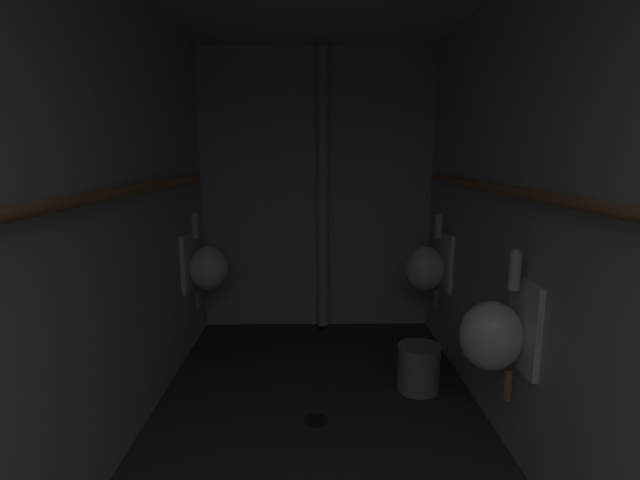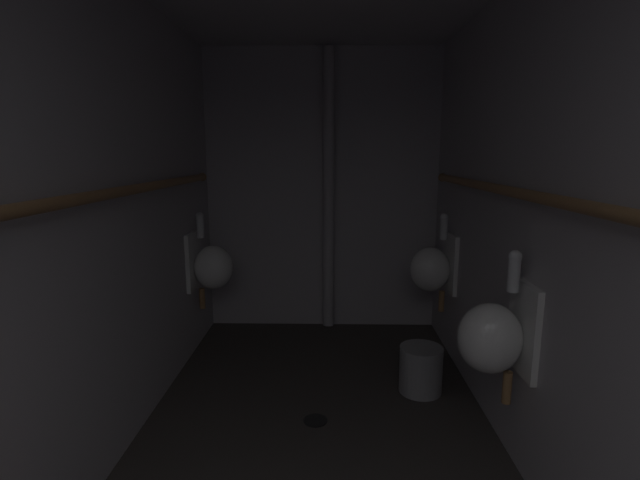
{
  "view_description": "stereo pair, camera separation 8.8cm",
  "coord_description": "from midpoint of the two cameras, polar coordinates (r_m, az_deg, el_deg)",
  "views": [
    {
      "loc": [
        -0.02,
        -0.1,
        1.52
      ],
      "look_at": [
        0.01,
        2.44,
        1.05
      ],
      "focal_mm": 25.99,
      "sensor_mm": 36.0,
      "label": 1
    },
    {
      "loc": [
        0.07,
        -0.1,
        1.52
      ],
      "look_at": [
        0.01,
        2.44,
        1.05
      ],
      "focal_mm": 25.99,
      "sensor_mm": 36.0,
      "label": 2
    }
  ],
  "objects": [
    {
      "name": "wall_right",
      "position": [
        2.3,
        25.02,
        1.45
      ],
      "size": [
        0.06,
        4.02,
        2.39
      ],
      "primitive_type": "cube",
      "color": "#B8B3B7",
      "rests_on": "ground"
    },
    {
      "name": "urinal_right_mid",
      "position": [
        2.39,
        19.82,
        -10.79
      ],
      "size": [
        0.32,
        0.3,
        0.76
      ],
      "color": "white"
    },
    {
      "name": "urinal_right_far",
      "position": [
        3.6,
        12.47,
        -3.24
      ],
      "size": [
        0.32,
        0.3,
        0.76
      ],
      "color": "white"
    },
    {
      "name": "supply_pipe_left",
      "position": [
        2.25,
        -26.0,
        4.96
      ],
      "size": [
        0.06,
        3.27,
        0.06
      ],
      "color": "#9E7042"
    },
    {
      "name": "wall_back",
      "position": [
        4.04,
        -1.09,
        5.94
      ],
      "size": [
        2.11,
        0.06,
        2.39
      ],
      "primitive_type": "cube",
      "color": "#B8B3B7",
      "rests_on": "ground"
    },
    {
      "name": "urinal_left_mid",
      "position": [
        3.64,
        -14.56,
        -3.2
      ],
      "size": [
        0.32,
        0.3,
        0.76
      ],
      "color": "white"
    },
    {
      "name": "wall_left",
      "position": [
        2.32,
        -27.53,
        1.31
      ],
      "size": [
        0.06,
        4.02,
        2.39
      ],
      "primitive_type": "cube",
      "color": "#B8B3B7",
      "rests_on": "ground"
    },
    {
      "name": "floor_drain",
      "position": [
        2.88,
        -1.45,
        -21.3
      ],
      "size": [
        0.14,
        0.14,
        0.01
      ],
      "primitive_type": "cylinder",
      "color": "black",
      "rests_on": "ground"
    },
    {
      "name": "waste_bin",
      "position": [
        3.18,
        11.25,
        -15.17
      ],
      "size": [
        0.28,
        0.28,
        0.3
      ],
      "primitive_type": "cylinder",
      "color": "gray",
      "rests_on": "ground"
    },
    {
      "name": "supply_pipe_right",
      "position": [
        2.22,
        23.59,
        5.08
      ],
      "size": [
        0.06,
        3.25,
        0.06
      ],
      "color": "#9E7042"
    },
    {
      "name": "standpipe_back_wall",
      "position": [
        3.93,
        -0.27,
        5.81
      ],
      "size": [
        0.1,
        0.1,
        2.34
      ],
      "primitive_type": "cylinder",
      "color": "#B8B3B7",
      "rests_on": "ground"
    },
    {
      "name": "floor",
      "position": [
        2.57,
        -1.24,
        -26.79
      ],
      "size": [
        2.11,
        4.02,
        0.08
      ],
      "primitive_type": "cube",
      "color": "#383330",
      "rests_on": "ground"
    }
  ]
}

